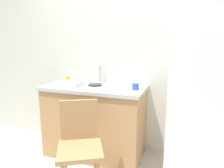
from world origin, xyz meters
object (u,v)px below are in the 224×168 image
Objects in this scene: refrigerator at (199,108)px; dish_tray at (70,84)px; chair at (80,144)px; cup_blue at (135,87)px; hotplate at (95,85)px; cup_yellow at (68,79)px.

dish_tray is (-1.51, -0.07, 0.18)m from refrigerator.
chair is (-1.05, -0.68, -0.26)m from refrigerator.
chair is 3.18× the size of dish_tray.
cup_blue reaches higher than dish_tray.
chair is 0.84m from hotplate.
cup_blue is (0.53, -0.06, 0.03)m from hotplate.
cup_yellow reaches higher than cup_blue.
refrigerator is 1.22m from hotplate.
cup_blue is (0.37, 0.65, 0.44)m from chair.
refrigerator reaches higher than hotplate.
hotplate is at bearing 18.93° from dish_tray.
cup_blue is (0.97, -0.14, -0.01)m from cup_yellow.
chair is 5.24× the size of hotplate.
hotplate is (-0.16, 0.71, 0.42)m from chair.
hotplate reaches higher than chair.
refrigerator is 17.86× the size of cup_yellow.
refrigerator reaches higher than dish_tray.
cup_yellow reaches higher than hotplate.
hotplate is 0.54m from cup_blue.
cup_blue is at bearing -8.44° from cup_yellow.
refrigerator is at bearing 2.14° from cup_blue.
cup_blue is at bearing -6.58° from hotplate.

